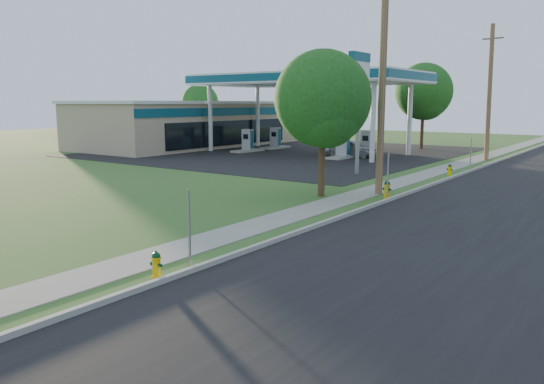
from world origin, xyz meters
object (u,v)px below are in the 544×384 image
object	(u,v)px
tree_back	(200,104)
hydrant_far	(450,170)
tree_verge	(324,103)
fuel_pump_ne	(343,149)
car_silver	(351,148)
utility_pole_far	(489,92)
utility_pole_mid	(382,82)
hydrant_near	(156,265)
fuel_pump_se	(367,145)
hydrant_mid	(387,189)
fuel_pump_nw	(248,143)
fuel_pump_sw	(275,141)
price_pylon	(359,78)
tree_lot	(424,94)

from	to	relation	value
tree_back	hydrant_far	size ratio (longest dim) A/B	9.38
tree_verge	hydrant_far	bearing A→B (deg)	77.20
fuel_pump_ne	car_silver	size ratio (longest dim) A/B	0.81
utility_pole_far	tree_back	xyz separation A→B (m)	(-32.40, 4.62, -0.81)
tree_verge	utility_pole_far	bearing A→B (deg)	84.87
utility_pole_mid	car_silver	xyz separation A→B (m)	(-8.85, 14.17, -4.28)
hydrant_far	tree_verge	bearing A→B (deg)	-102.80
car_silver	hydrant_near	bearing A→B (deg)	-168.20
fuel_pump_se	tree_verge	xyz separation A→B (m)	(7.11, -18.95, 3.37)
hydrant_near	hydrant_mid	world-z (taller)	hydrant_mid
utility_pole_mid	fuel_pump_nw	distance (m)	22.52
fuel_pump_nw	fuel_pump_sw	world-z (taller)	same
hydrant_near	price_pylon	bearing A→B (deg)	103.42
utility_pole_mid	utility_pole_far	size ratio (longest dim) A/B	1.03
utility_pole_far	hydrant_mid	world-z (taller)	utility_pole_far
car_silver	fuel_pump_se	bearing A→B (deg)	-6.05
utility_pole_mid	fuel_pump_se	bearing A→B (deg)	117.63
car_silver	tree_back	bearing A→B (deg)	63.20
tree_verge	car_silver	size ratio (longest dim) A/B	1.61
utility_pole_mid	price_pylon	distance (m)	6.76
fuel_pump_sw	tree_verge	distance (m)	25.10
fuel_pump_ne	hydrant_mid	xyz separation A→B (m)	(9.63, -13.76, -0.32)
fuel_pump_ne	tree_lot	bearing A→B (deg)	80.64
utility_pole_far	hydrant_mid	bearing A→B (deg)	-87.77
hydrant_mid	hydrant_far	distance (m)	9.06
hydrant_far	car_silver	bearing A→B (deg)	147.97
fuel_pump_ne	hydrant_near	xyz separation A→B (m)	(9.59, -26.75, -0.40)
tree_lot	tree_verge	bearing A→B (deg)	-78.73
utility_pole_far	fuel_pump_ne	bearing A→B (deg)	-150.67
fuel_pump_sw	car_silver	xyz separation A→B (m)	(9.05, -2.83, -0.05)
hydrant_near	tree_verge	bearing A→B (deg)	101.88
tree_back	utility_pole_far	bearing A→B (deg)	-8.12
fuel_pump_se	hydrant_far	xyz separation A→B (m)	(9.44, -8.70, -0.40)
fuel_pump_nw	price_pylon	distance (m)	16.57
tree_back	hydrant_far	bearing A→B (deg)	-23.50
utility_pole_far	tree_back	bearing A→B (deg)	171.88
price_pylon	hydrant_mid	distance (m)	9.27
car_silver	utility_pole_far	bearing A→B (deg)	-73.68
utility_pole_far	fuel_pump_ne	distance (m)	10.99
fuel_pump_nw	tree_verge	bearing A→B (deg)	-42.86
fuel_pump_ne	hydrant_near	distance (m)	28.42
hydrant_far	fuel_pump_nw	bearing A→B (deg)	165.70
price_pylon	hydrant_near	size ratio (longest dim) A/B	10.36
tree_back	tree_lot	bearing A→B (deg)	3.87
price_pylon	tree_verge	world-z (taller)	price_pylon
price_pylon	car_silver	size ratio (longest dim) A/B	1.73
fuel_pump_se	fuel_pump_nw	bearing A→B (deg)	-156.04
car_silver	tree_lot	bearing A→B (deg)	-17.22
fuel_pump_ne	fuel_pump_se	distance (m)	4.00
fuel_pump_ne	fuel_pump_sw	size ratio (longest dim) A/B	1.00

